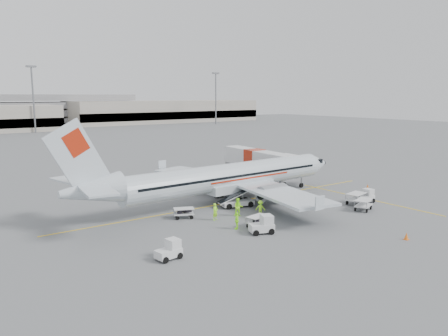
# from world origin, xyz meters

# --- Properties ---
(ground) EXTENTS (360.00, 360.00, 0.00)m
(ground) POSITION_xyz_m (0.00, 0.00, 0.00)
(ground) COLOR #56595B
(stripe_lead) EXTENTS (44.00, 0.20, 0.01)m
(stripe_lead) POSITION_xyz_m (0.00, 0.00, 0.01)
(stripe_lead) COLOR yellow
(stripe_lead) RESTS_ON ground
(stripe_cross) EXTENTS (0.20, 20.00, 0.01)m
(stripe_cross) POSITION_xyz_m (14.00, -8.00, 0.01)
(stripe_cross) COLOR yellow
(stripe_cross) RESTS_ON ground
(terminal_east) EXTENTS (90.00, 26.00, 10.00)m
(terminal_east) POSITION_xyz_m (70.00, 145.00, 5.00)
(terminal_east) COLOR gray
(terminal_east) RESTS_ON ground
(parking_garage) EXTENTS (62.00, 24.00, 14.00)m
(parking_garage) POSITION_xyz_m (25.00, 160.00, 7.00)
(parking_garage) COLOR slate
(parking_garage) RESTS_ON ground
(mast_center) EXTENTS (3.20, 1.20, 22.00)m
(mast_center) POSITION_xyz_m (5.00, 118.00, 11.00)
(mast_center) COLOR slate
(mast_center) RESTS_ON ground
(mast_east) EXTENTS (3.20, 1.20, 22.00)m
(mast_east) POSITION_xyz_m (80.00, 118.00, 11.00)
(mast_east) COLOR slate
(mast_east) RESTS_ON ground
(aircraft) EXTENTS (38.03, 30.36, 10.18)m
(aircraft) POSITION_xyz_m (-0.07, 0.59, 5.09)
(aircraft) COLOR silver
(aircraft) RESTS_ON ground
(jet_bridge) EXTENTS (4.69, 17.60, 4.56)m
(jet_bridge) POSITION_xyz_m (10.82, 9.11, 2.28)
(jet_bridge) COLOR silver
(jet_bridge) RESTS_ON ground
(belt_loader) EXTENTS (5.18, 2.93, 2.65)m
(belt_loader) POSITION_xyz_m (-1.05, -2.00, 1.32)
(belt_loader) COLOR silver
(belt_loader) RESTS_ON ground
(tug_fore) EXTENTS (2.11, 1.26, 1.60)m
(tug_fore) POSITION_xyz_m (12.25, -9.35, 0.80)
(tug_fore) COLOR silver
(tug_fore) RESTS_ON ground
(tug_mid) EXTENTS (2.48, 1.94, 1.69)m
(tug_mid) POSITION_xyz_m (-5.18, -10.93, 0.84)
(tug_mid) COLOR silver
(tug_mid) RESTS_ON ground
(tug_aft) EXTENTS (2.09, 1.36, 1.52)m
(tug_aft) POSITION_xyz_m (-15.15, -11.57, 0.76)
(tug_aft) COLOR silver
(tug_aft) RESTS_ON ground
(cart_loaded_a) EXTENTS (2.32, 1.60, 1.12)m
(cart_loaded_a) POSITION_xyz_m (-4.25, -9.29, 0.56)
(cart_loaded_a) COLOR silver
(cart_loaded_a) RESTS_ON ground
(cart_loaded_b) EXTENTS (2.35, 1.92, 1.07)m
(cart_loaded_b) POSITION_xyz_m (-8.36, -2.49, 0.53)
(cart_loaded_b) COLOR silver
(cart_loaded_b) RESTS_ON ground
(cart_empty_a) EXTENTS (2.70, 2.14, 1.23)m
(cart_empty_a) POSITION_xyz_m (9.16, -11.35, 0.62)
(cart_empty_a) COLOR silver
(cart_empty_a) RESTS_ON ground
(cart_empty_b) EXTENTS (2.80, 1.99, 1.33)m
(cart_empty_b) POSITION_xyz_m (10.75, -9.19, 0.67)
(cart_empty_b) COLOR silver
(cart_empty_b) RESTS_ON ground
(cone_nose) EXTENTS (0.41, 0.41, 0.67)m
(cone_nose) POSITION_xyz_m (19.05, -4.73, 0.33)
(cone_nose) COLOR orange
(cone_nose) RESTS_ON ground
(cone_port) EXTENTS (0.37, 0.37, 0.61)m
(cone_port) POSITION_xyz_m (3.25, 13.76, 0.30)
(cone_port) COLOR orange
(cone_port) RESTS_ON ground
(cone_stbd) EXTENTS (0.41, 0.41, 0.66)m
(cone_stbd) POSITION_xyz_m (3.89, -19.72, 0.33)
(cone_stbd) COLOR orange
(cone_stbd) RESTS_ON ground
(crew_a) EXTENTS (0.71, 0.54, 1.74)m
(crew_a) POSITION_xyz_m (-6.15, -4.95, 0.87)
(crew_a) COLOR #8CE21E
(crew_a) RESTS_ON ground
(crew_b) EXTENTS (1.18, 1.13, 1.92)m
(crew_b) POSITION_xyz_m (-3.38, -5.17, 0.96)
(crew_b) COLOR #8CE21E
(crew_b) RESTS_ON ground
(crew_c) EXTENTS (1.12, 1.16, 1.59)m
(crew_c) POSITION_xyz_m (-1.31, -6.29, 0.80)
(crew_c) COLOR #8CE21E
(crew_c) RESTS_ON ground
(crew_d) EXTENTS (0.99, 0.93, 1.64)m
(crew_d) POSITION_xyz_m (-6.23, -8.60, 0.82)
(crew_d) COLOR #8CE21E
(crew_d) RESTS_ON ground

